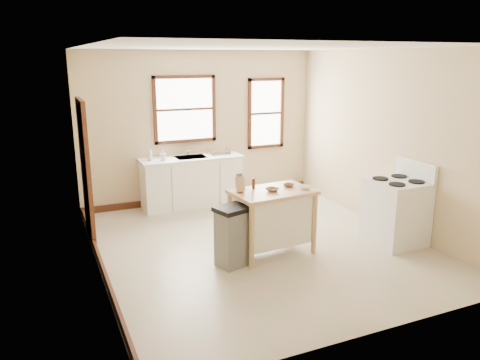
% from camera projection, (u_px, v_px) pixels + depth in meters
% --- Properties ---
extents(floor, '(5.00, 5.00, 0.00)m').
position_uv_depth(floor, '(258.00, 245.00, 6.86)').
color(floor, '#ACA688').
rests_on(floor, ground).
extents(ceiling, '(5.00, 5.00, 0.00)m').
position_uv_depth(ceiling, '(260.00, 47.00, 6.15)').
color(ceiling, white).
rests_on(ceiling, ground).
extents(wall_back, '(4.50, 0.04, 2.80)m').
position_uv_depth(wall_back, '(201.00, 127.00, 8.72)').
color(wall_back, tan).
rests_on(wall_back, ground).
extents(wall_left, '(0.04, 5.00, 2.80)m').
position_uv_depth(wall_left, '(92.00, 166.00, 5.63)').
color(wall_left, tan).
rests_on(wall_left, ground).
extents(wall_right, '(0.04, 5.00, 2.80)m').
position_uv_depth(wall_right, '(387.00, 140.00, 7.38)').
color(wall_right, tan).
rests_on(wall_right, ground).
extents(window_main, '(1.17, 0.06, 1.22)m').
position_uv_depth(window_main, '(185.00, 109.00, 8.50)').
color(window_main, '#3B2010').
rests_on(window_main, wall_back).
extents(window_side, '(0.77, 0.06, 1.37)m').
position_uv_depth(window_side, '(266.00, 113.00, 9.18)').
color(window_side, '#3B2010').
rests_on(window_side, wall_back).
extents(door_left, '(0.06, 0.90, 2.10)m').
position_uv_depth(door_left, '(86.00, 171.00, 6.89)').
color(door_left, '#3B2010').
rests_on(door_left, ground).
extents(baseboard_back, '(4.50, 0.04, 0.12)m').
position_uv_depth(baseboard_back, '(203.00, 196.00, 9.04)').
color(baseboard_back, '#3B2010').
rests_on(baseboard_back, ground).
extents(baseboard_left, '(0.04, 5.00, 0.12)m').
position_uv_depth(baseboard_left, '(102.00, 268.00, 5.99)').
color(baseboard_left, '#3B2010').
rests_on(baseboard_left, ground).
extents(sink_counter, '(1.86, 0.62, 0.92)m').
position_uv_depth(sink_counter, '(192.00, 181.00, 8.58)').
color(sink_counter, white).
rests_on(sink_counter, ground).
extents(faucet, '(0.03, 0.03, 0.22)m').
position_uv_depth(faucet, '(188.00, 149.00, 8.59)').
color(faucet, silver).
rests_on(faucet, sink_counter).
extents(soap_bottle_a, '(0.11, 0.11, 0.22)m').
position_uv_depth(soap_bottle_a, '(150.00, 154.00, 8.14)').
color(soap_bottle_a, '#B2B2B2').
rests_on(soap_bottle_a, sink_counter).
extents(soap_bottle_b, '(0.11, 0.11, 0.18)m').
position_uv_depth(soap_bottle_b, '(163.00, 155.00, 8.14)').
color(soap_bottle_b, '#B2B2B2').
rests_on(soap_bottle_b, sink_counter).
extents(dish_rack, '(0.49, 0.44, 0.10)m').
position_uv_depth(dish_rack, '(219.00, 152.00, 8.66)').
color(dish_rack, silver).
rests_on(dish_rack, sink_counter).
extents(kitchen_island, '(1.16, 0.80, 0.91)m').
position_uv_depth(kitchen_island, '(272.00, 222.00, 6.51)').
color(kitchen_island, tan).
rests_on(kitchen_island, ground).
extents(knife_block, '(0.10, 0.10, 0.20)m').
position_uv_depth(knife_block, '(240.00, 185.00, 6.29)').
color(knife_block, tan).
rests_on(knife_block, kitchen_island).
extents(pepper_grinder, '(0.05, 0.05, 0.15)m').
position_uv_depth(pepper_grinder, '(253.00, 184.00, 6.45)').
color(pepper_grinder, '#421E11').
rests_on(pepper_grinder, kitchen_island).
extents(bowl_a, '(0.23, 0.23, 0.04)m').
position_uv_depth(bowl_a, '(273.00, 190.00, 6.35)').
color(bowl_a, brown).
rests_on(bowl_a, kitchen_island).
extents(bowl_b, '(0.20, 0.20, 0.04)m').
position_uv_depth(bowl_b, '(289.00, 185.00, 6.57)').
color(bowl_b, brown).
rests_on(bowl_b, kitchen_island).
extents(bowl_c, '(0.16, 0.16, 0.05)m').
position_uv_depth(bowl_c, '(305.00, 187.00, 6.45)').
color(bowl_c, white).
rests_on(bowl_c, kitchen_island).
extents(trash_bin, '(0.50, 0.46, 0.81)m').
position_uv_depth(trash_bin, '(232.00, 236.00, 6.10)').
color(trash_bin, slate).
rests_on(trash_bin, ground).
extents(gas_stove, '(0.76, 0.77, 1.22)m').
position_uv_depth(gas_stove, '(396.00, 203.00, 6.82)').
color(gas_stove, white).
rests_on(gas_stove, ground).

